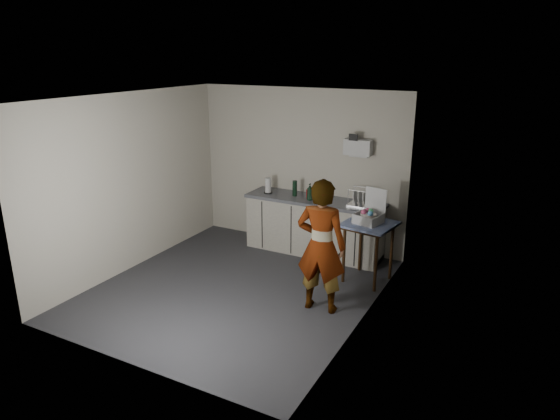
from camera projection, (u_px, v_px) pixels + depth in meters
The scene contains 15 objects.
ground at pixel (237, 289), 6.91m from camera, with size 4.00×4.00×0.00m, color #28282D.
wall_back at pixel (300, 168), 8.19m from camera, with size 3.60×0.02×2.60m, color beige.
wall_right at pixel (366, 219), 5.72m from camera, with size 0.02×4.00×2.60m, color beige.
wall_left at pixel (132, 183), 7.31m from camera, with size 0.02×4.00×2.60m, color beige.
ceiling at pixel (231, 98), 6.12m from camera, with size 3.60×4.00×0.01m, color silver.
kitchen_counter at pixel (314, 227), 8.04m from camera, with size 2.24×0.62×0.91m.
wall_shelf at pixel (358, 147), 7.55m from camera, with size 0.42×0.18×0.37m.
side_table at pixel (369, 231), 6.94m from camera, with size 0.76×0.76×0.87m.
standing_man at pixel (321, 246), 6.13m from camera, with size 0.62×0.41×1.71m, color #B2A593.
soap_bottle at pixel (310, 192), 7.78m from camera, with size 0.10×0.10×0.27m, color black.
soda_can at pixel (309, 194), 7.90m from camera, with size 0.07×0.07×0.14m, color red.
dark_bottle at pixel (295, 188), 8.00m from camera, with size 0.07×0.07×0.25m, color black.
paper_towel at pixel (268, 186), 8.17m from camera, with size 0.14×0.14×0.25m.
dish_rack at pixel (361, 202), 7.53m from camera, with size 0.38×0.28×0.26m.
bakery_box at pixel (369, 215), 6.90m from camera, with size 0.41×0.42×0.47m.
Camera 1 is at (3.45, -5.25, 3.15)m, focal length 32.00 mm.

